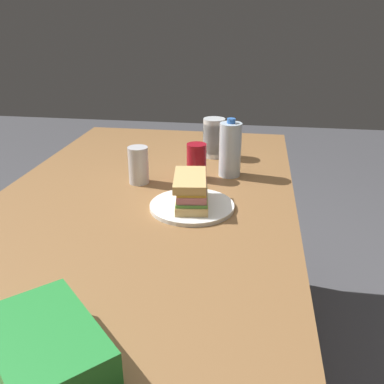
% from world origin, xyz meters
% --- Properties ---
extents(dining_table, '(1.73, 0.91, 0.74)m').
position_xyz_m(dining_table, '(0.00, 0.00, 0.66)').
color(dining_table, olive).
rests_on(dining_table, ground_plane).
extents(paper_plate, '(0.24, 0.24, 0.01)m').
position_xyz_m(paper_plate, '(0.02, -0.16, 0.75)').
color(paper_plate, white).
rests_on(paper_plate, dining_table).
extents(sandwich, '(0.19, 0.12, 0.08)m').
position_xyz_m(sandwich, '(0.03, -0.16, 0.80)').
color(sandwich, '#DBB26B').
rests_on(sandwich, paper_plate).
extents(soda_can_red, '(0.07, 0.07, 0.12)m').
position_xyz_m(soda_can_red, '(0.26, -0.14, 0.81)').
color(soda_can_red, maroon).
rests_on(soda_can_red, dining_table).
extents(chip_bag, '(0.27, 0.27, 0.07)m').
position_xyz_m(chip_bag, '(-0.59, -0.02, 0.78)').
color(chip_bag, '#268C38').
rests_on(chip_bag, dining_table).
extents(water_bottle_tall, '(0.07, 0.07, 0.20)m').
position_xyz_m(water_bottle_tall, '(0.31, -0.25, 0.84)').
color(water_bottle_tall, silver).
rests_on(water_bottle_tall, dining_table).
extents(plastic_cup_stack, '(0.08, 0.08, 0.15)m').
position_xyz_m(plastic_cup_stack, '(0.51, -0.17, 0.82)').
color(plastic_cup_stack, silver).
rests_on(plastic_cup_stack, dining_table).
extents(soda_can_silver, '(0.07, 0.07, 0.12)m').
position_xyz_m(soda_can_silver, '(0.19, 0.04, 0.81)').
color(soda_can_silver, silver).
rests_on(soda_can_silver, dining_table).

